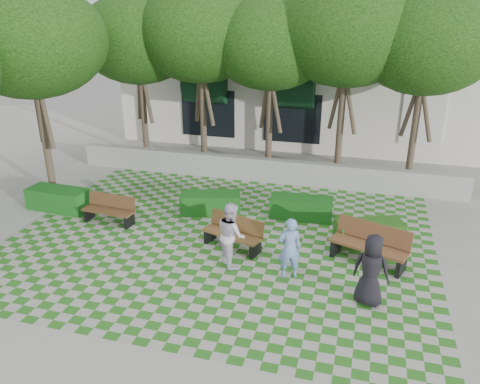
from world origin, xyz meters
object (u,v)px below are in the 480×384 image
(hedge_west, at_px, (59,199))
(person_dark, at_px, (371,270))
(hedge_east, at_px, (369,232))
(hedge_midleft, at_px, (211,203))
(bench_east, at_px, (370,245))
(person_blue, at_px, (290,248))
(bench_mid, at_px, (233,233))
(bench_west, at_px, (110,210))
(hedge_midright, at_px, (301,208))
(person_white, at_px, (231,234))

(hedge_west, height_order, person_dark, person_dark)
(hedge_east, distance_m, hedge_midleft, 5.11)
(bench_east, xyz_separation_m, hedge_midleft, (-5.07, 1.88, -0.17))
(person_blue, bearing_deg, bench_east, -166.71)
(bench_mid, bearing_deg, bench_east, 21.27)
(bench_east, relative_size, bench_mid, 1.16)
(bench_west, bearing_deg, hedge_midright, 23.34)
(person_dark, bearing_deg, hedge_west, -0.63)
(hedge_midleft, distance_m, person_dark, 6.37)
(bench_west, relative_size, hedge_west, 0.83)
(hedge_midright, xyz_separation_m, person_blue, (0.24, -3.57, 0.46))
(hedge_east, distance_m, hedge_midright, 2.44)
(bench_west, bearing_deg, hedge_midleft, 33.15)
(person_blue, distance_m, person_white, 1.57)
(bench_west, height_order, person_blue, person_blue)
(bench_mid, relative_size, bench_west, 1.08)
(bench_west, bearing_deg, bench_mid, -2.74)
(hedge_west, bearing_deg, person_blue, -14.22)
(bench_west, xyz_separation_m, person_blue, (5.96, -1.62, 0.38))
(person_dark, distance_m, person_white, 3.60)
(hedge_midleft, distance_m, person_blue, 4.48)
(bench_mid, distance_m, person_dark, 4.11)
(bench_mid, distance_m, bench_west, 4.23)
(hedge_east, distance_m, person_dark, 3.04)
(bench_mid, bearing_deg, hedge_midleft, 142.40)
(hedge_midright, bearing_deg, hedge_west, -169.09)
(hedge_midleft, relative_size, hedge_west, 0.94)
(hedge_east, distance_m, person_white, 4.12)
(person_white, bearing_deg, hedge_midright, -56.68)
(bench_east, bearing_deg, hedge_west, -163.81)
(bench_east, relative_size, hedge_west, 1.03)
(hedge_east, xyz_separation_m, hedge_midright, (-2.13, 1.19, 0.01))
(hedge_west, relative_size, person_dark, 1.20)
(bench_east, distance_m, hedge_east, 1.13)
(person_white, bearing_deg, hedge_east, -92.97)
(person_blue, relative_size, person_dark, 0.94)
(bench_mid, height_order, person_dark, person_dark)
(person_dark, bearing_deg, hedge_midright, -48.15)
(bench_east, xyz_separation_m, hedge_east, (-0.03, 1.11, -0.18))
(bench_east, relative_size, hedge_midleft, 1.10)
(bench_west, distance_m, person_dark, 8.23)
(hedge_midleft, relative_size, person_blue, 1.20)
(hedge_midright, bearing_deg, hedge_midleft, -171.77)
(hedge_midright, height_order, person_white, person_white)
(bench_mid, height_order, bench_west, bench_mid)
(hedge_midleft, bearing_deg, hedge_west, -167.53)
(bench_mid, height_order, hedge_east, bench_mid)
(hedge_east, relative_size, hedge_midleft, 0.98)
(bench_east, distance_m, person_white, 3.65)
(bench_mid, relative_size, hedge_midright, 0.94)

